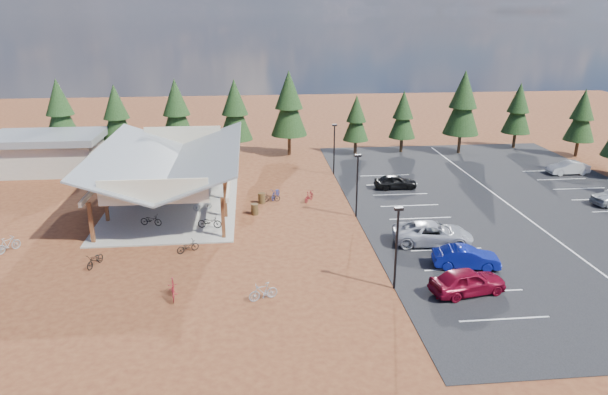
{
  "coord_description": "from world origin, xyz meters",
  "views": [
    {
      "loc": [
        -3.17,
        -38.08,
        15.61
      ],
      "look_at": [
        0.7,
        1.08,
        2.08
      ],
      "focal_mm": 32.0,
      "sensor_mm": 36.0,
      "label": 1
    }
  ],
  "objects_px": {
    "bike_pavilion": "(171,159)",
    "trash_bin_1": "(262,198)",
    "lamp_post_2": "(334,146)",
    "bike_11": "(173,289)",
    "bike_3": "(150,179)",
    "bike_0": "(151,220)",
    "car_4": "(395,182)",
    "bike_1": "(138,201)",
    "bike_4": "(210,222)",
    "lamp_post_1": "(357,181)",
    "bike_2": "(158,190)",
    "bike_15": "(309,196)",
    "car_2": "(433,233)",
    "bike_7": "(206,175)",
    "bike_12": "(188,246)",
    "bike_8": "(95,260)",
    "outbuilding": "(47,152)",
    "lamp_post_0": "(397,242)",
    "bike_14": "(276,193)",
    "car_1": "(466,257)",
    "bike_5": "(202,205)",
    "bike_16": "(271,197)",
    "bike_6": "(199,191)",
    "bike_13": "(263,292)",
    "car_0": "(468,281)"
  },
  "relations": [
    {
      "from": "bike_pavilion",
      "to": "trash_bin_1",
      "type": "relative_size",
      "value": 21.56
    },
    {
      "from": "bike_13",
      "to": "lamp_post_1",
      "type": "bearing_deg",
      "value": 128.84
    },
    {
      "from": "outbuilding",
      "to": "lamp_post_1",
      "type": "xyz_separation_m",
      "value": [
        29.0,
        -16.0,
        0.95
      ]
    },
    {
      "from": "car_4",
      "to": "bike_7",
      "type": "bearing_deg",
      "value": 78.05
    },
    {
      "from": "lamp_post_0",
      "to": "car_4",
      "type": "xyz_separation_m",
      "value": [
        4.98,
        18.73,
        -2.27
      ]
    },
    {
      "from": "bike_15",
      "to": "car_0",
      "type": "relative_size",
      "value": 0.37
    },
    {
      "from": "lamp_post_1",
      "to": "bike_4",
      "type": "height_order",
      "value": "lamp_post_1"
    },
    {
      "from": "bike_6",
      "to": "bike_7",
      "type": "distance_m",
      "value": 4.52
    },
    {
      "from": "bike_6",
      "to": "bike_16",
      "type": "xyz_separation_m",
      "value": [
        6.34,
        -2.06,
        -0.12
      ]
    },
    {
      "from": "trash_bin_1",
      "to": "bike_15",
      "type": "relative_size",
      "value": 0.55
    },
    {
      "from": "bike_2",
      "to": "bike_11",
      "type": "bearing_deg",
      "value": 176.63
    },
    {
      "from": "bike_1",
      "to": "bike_3",
      "type": "relative_size",
      "value": 1.12
    },
    {
      "from": "bike_pavilion",
      "to": "bike_13",
      "type": "bearing_deg",
      "value": -67.76
    },
    {
      "from": "outbuilding",
      "to": "bike_1",
      "type": "height_order",
      "value": "outbuilding"
    },
    {
      "from": "bike_14",
      "to": "car_1",
      "type": "bearing_deg",
      "value": -30.02
    },
    {
      "from": "trash_bin_1",
      "to": "bike_8",
      "type": "distance_m",
      "value": 15.69
    },
    {
      "from": "lamp_post_0",
      "to": "bike_14",
      "type": "relative_size",
      "value": 2.74
    },
    {
      "from": "bike_6",
      "to": "bike_8",
      "type": "bearing_deg",
      "value": 156.28
    },
    {
      "from": "trash_bin_1",
      "to": "outbuilding",
      "type": "bearing_deg",
      "value": 150.8
    },
    {
      "from": "outbuilding",
      "to": "bike_6",
      "type": "bearing_deg",
      "value": -31.2
    },
    {
      "from": "bike_3",
      "to": "bike_7",
      "type": "relative_size",
      "value": 0.88
    },
    {
      "from": "lamp_post_2",
      "to": "car_0",
      "type": "bearing_deg",
      "value": -80.82
    },
    {
      "from": "bike_7",
      "to": "lamp_post_2",
      "type": "bearing_deg",
      "value": -84.52
    },
    {
      "from": "car_2",
      "to": "bike_7",
      "type": "bearing_deg",
      "value": 53.99
    },
    {
      "from": "outbuilding",
      "to": "car_1",
      "type": "height_order",
      "value": "outbuilding"
    },
    {
      "from": "bike_1",
      "to": "bike_7",
      "type": "bearing_deg",
      "value": -23.96
    },
    {
      "from": "lamp_post_1",
      "to": "bike_2",
      "type": "xyz_separation_m",
      "value": [
        -16.61,
        6.9,
        -2.44
      ]
    },
    {
      "from": "lamp_post_2",
      "to": "bike_11",
      "type": "height_order",
      "value": "lamp_post_2"
    },
    {
      "from": "bike_0",
      "to": "bike_pavilion",
      "type": "bearing_deg",
      "value": 4.71
    },
    {
      "from": "bike_3",
      "to": "trash_bin_1",
      "type": "bearing_deg",
      "value": -130.04
    },
    {
      "from": "lamp_post_0",
      "to": "bike_8",
      "type": "xyz_separation_m",
      "value": [
        -18.48,
        4.78,
        -2.52
      ]
    },
    {
      "from": "bike_pavilion",
      "to": "bike_4",
      "type": "relative_size",
      "value": 10.65
    },
    {
      "from": "lamp_post_1",
      "to": "trash_bin_1",
      "type": "xyz_separation_m",
      "value": [
        -7.48,
        3.97,
        -2.53
      ]
    },
    {
      "from": "bike_6",
      "to": "car_1",
      "type": "distance_m",
      "value": 24.3
    },
    {
      "from": "bike_8",
      "to": "outbuilding",
      "type": "bearing_deg",
      "value": 132.53
    },
    {
      "from": "bike_12",
      "to": "car_4",
      "type": "relative_size",
      "value": 0.41
    },
    {
      "from": "bike_pavilion",
      "to": "bike_0",
      "type": "distance_m",
      "value": 6.57
    },
    {
      "from": "bike_0",
      "to": "bike_12",
      "type": "height_order",
      "value": "bike_0"
    },
    {
      "from": "trash_bin_1",
      "to": "bike_5",
      "type": "distance_m",
      "value": 5.14
    },
    {
      "from": "bike_2",
      "to": "bike_16",
      "type": "relative_size",
      "value": 1.06
    },
    {
      "from": "trash_bin_1",
      "to": "car_1",
      "type": "height_order",
      "value": "car_1"
    },
    {
      "from": "bike_11",
      "to": "outbuilding",
      "type": "bearing_deg",
      "value": 111.82
    },
    {
      "from": "bike_1",
      "to": "bike_11",
      "type": "height_order",
      "value": "bike_1"
    },
    {
      "from": "bike_4",
      "to": "car_2",
      "type": "xyz_separation_m",
      "value": [
        15.87,
        -4.38,
        0.24
      ]
    },
    {
      "from": "bike_pavilion",
      "to": "bike_7",
      "type": "relative_size",
      "value": 10.69
    },
    {
      "from": "lamp_post_1",
      "to": "bike_7",
      "type": "bearing_deg",
      "value": 139.63
    },
    {
      "from": "lamp_post_2",
      "to": "bike_16",
      "type": "xyz_separation_m",
      "value": [
        -6.64,
        -7.77,
        -2.57
      ]
    },
    {
      "from": "lamp_post_0",
      "to": "bike_13",
      "type": "xyz_separation_m",
      "value": [
        -7.8,
        -0.61,
        -2.45
      ]
    },
    {
      "from": "bike_1",
      "to": "bike_5",
      "type": "distance_m",
      "value": 5.63
    },
    {
      "from": "car_4",
      "to": "bike_pavilion",
      "type": "bearing_deg",
      "value": 95.97
    }
  ]
}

